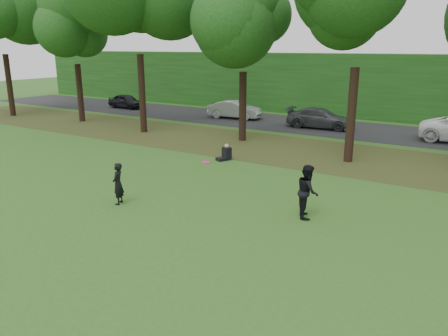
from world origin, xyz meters
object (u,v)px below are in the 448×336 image
Objects in this scene: player_right at (308,191)px; frisbee at (206,162)px; seated_person at (225,154)px; player_left at (118,184)px.

player_right reaches higher than frisbee.
player_left is at bearing -65.53° from seated_person.
player_left is at bearing 84.75° from player_right.
frisbee is (3.07, 1.17, 0.97)m from player_left.
player_right is 3.58m from frisbee.
player_right is at bearing 88.53° from player_left.
player_left reaches higher than seated_person.
seated_person is (-6.34, 5.03, -0.60)m from player_right.
frisbee is (-3.24, -1.28, 0.83)m from player_right.
player_right is (6.31, 2.45, 0.14)m from player_left.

